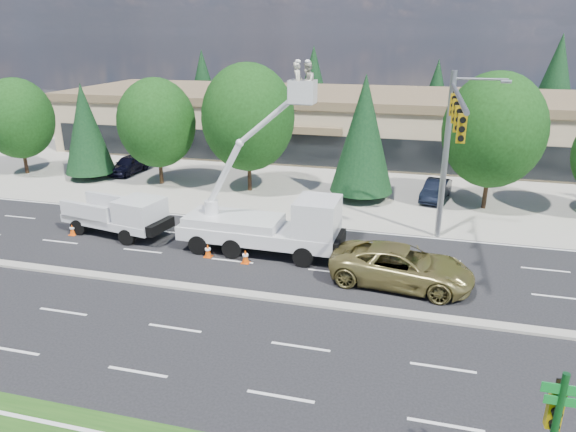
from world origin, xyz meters
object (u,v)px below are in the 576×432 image
(signal_mast, at_px, (451,136))
(utility_pickup, at_px, (121,219))
(bucket_truck, at_px, (272,216))
(street_sign_pole, at_px, (553,429))
(minivan, at_px, (402,266))

(signal_mast, distance_m, utility_pickup, 18.13)
(bucket_truck, bearing_deg, street_sign_pole, -50.20)
(utility_pickup, relative_size, minivan, 0.99)
(utility_pickup, distance_m, minivan, 15.68)
(utility_pickup, bearing_deg, signal_mast, 17.37)
(street_sign_pole, bearing_deg, minivan, 108.40)
(utility_pickup, bearing_deg, bucket_truck, 8.36)
(street_sign_pole, distance_m, minivan, 11.91)
(street_sign_pole, distance_m, utility_pickup, 23.50)
(signal_mast, relative_size, minivan, 1.60)
(street_sign_pole, distance_m, bucket_truck, 16.63)
(utility_pickup, bearing_deg, street_sign_pole, -24.25)
(bucket_truck, distance_m, minivan, 6.94)
(minivan, bearing_deg, street_sign_pole, -155.04)
(utility_pickup, xyz_separation_m, minivan, (15.52, -2.19, -0.06))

